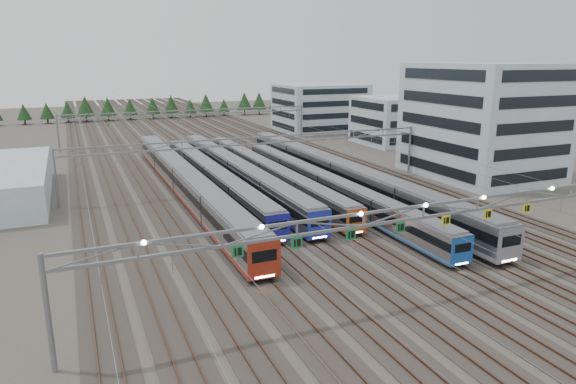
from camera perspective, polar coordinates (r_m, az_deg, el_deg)
name	(u,v)px	position (r m, az deg, el deg)	size (l,w,h in m)	color
ground	(418,294)	(45.40, 14.21, -10.96)	(400.00, 400.00, 0.00)	#47423A
track_bed	(178,130)	(135.78, -12.12, 6.79)	(54.00, 260.00, 5.42)	#2D2823
train_a	(184,180)	(75.38, -11.52, 1.31)	(3.10, 66.48, 4.05)	black
train_b	(212,177)	(77.39, -8.41, 1.63)	(2.79, 52.51, 3.63)	black
train_c	(236,171)	(80.77, -5.76, 2.29)	(2.84, 58.56, 3.69)	black
train_d	(267,172)	(80.79, -2.37, 2.23)	(2.58, 55.53, 3.35)	black
train_e	(326,186)	(72.33, 4.21, 0.71)	(2.56, 55.55, 3.33)	black
train_f	(339,174)	(77.99, 5.72, 2.01)	(3.16, 66.84, 4.12)	black
gantry_near	(424,214)	(42.76, 14.85, -2.42)	(56.36, 0.61, 8.08)	gray
gantry_mid	(256,147)	(77.64, -3.52, 5.06)	(56.36, 0.36, 8.00)	gray
gantry_far	(190,116)	(120.61, -10.82, 8.25)	(56.36, 0.36, 8.00)	gray
depot_bldg_south	(482,121)	(91.61, 20.72, 7.43)	(18.00, 22.00, 18.53)	#A9BECA
depot_bldg_mid	(392,121)	(121.81, 11.52, 7.78)	(14.00, 16.00, 10.70)	#A9BECA
depot_bldg_north	(320,107)	(142.67, 3.57, 9.37)	(22.00, 18.00, 12.48)	#A9BECA
west_shed	(10,182)	(82.27, -28.48, 1.00)	(10.00, 30.00, 4.79)	#A9BECA
treeline	(150,106)	(175.16, -15.11, 9.21)	(93.80, 5.60, 7.02)	#332114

